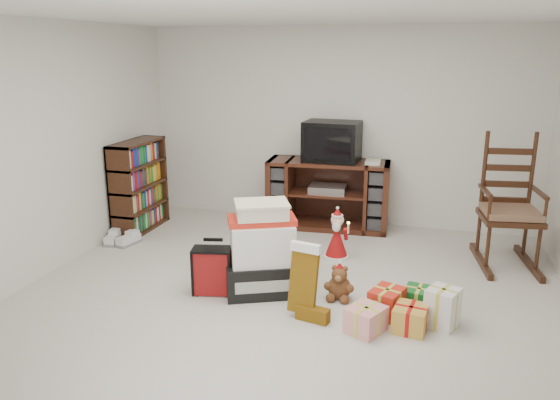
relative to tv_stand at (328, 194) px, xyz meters
The scene contains 13 objects.
room 2.35m from the tv_stand, 88.40° to the right, with size 5.01×5.01×2.51m.
tv_stand is the anchor object (origin of this frame).
bookshelf 2.37m from the tv_stand, 162.10° to the right, with size 0.31×0.92×1.13m.
rocking_chair 2.17m from the tv_stand, 18.10° to the right, with size 0.70×1.02×1.44m.
gift_pile 2.09m from the tv_stand, 96.01° to the right, with size 0.82×0.73×0.85m.
red_suitcase 2.35m from the tv_stand, 106.09° to the right, with size 0.37×0.25×0.52m.
stocking 2.47m from the tv_stand, 83.73° to the right, with size 0.31×0.13×0.66m, color #0B670B, non-canonical shape.
teddy_bear 2.12m from the tv_stand, 75.96° to the right, with size 0.21×0.19×0.32m.
santa_figurine 1.11m from the tv_stand, 73.71° to the right, with size 0.28×0.26×0.57m.
mrs_claus_figurine 1.64m from the tv_stand, 107.50° to the right, with size 0.32×0.30×0.65m.
sneaker_pair 2.59m from the tv_stand, 149.65° to the right, with size 0.39×0.33×0.11m.
gift_cluster 2.61m from the tv_stand, 64.10° to the right, with size 0.77×0.87×0.26m.
crt_television 0.68m from the tv_stand, 12.98° to the left, with size 0.69×0.52×0.49m.
Camera 1 is at (1.18, -4.40, 2.22)m, focal length 35.00 mm.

